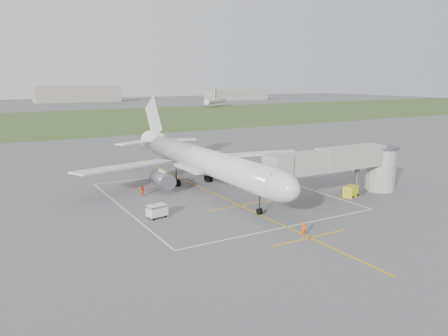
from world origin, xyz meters
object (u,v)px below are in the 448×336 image
jet_bridge (347,164)px  ramp_worker_wing (142,190)px  baggage_cart (157,211)px  airliner (203,161)px  gpu_unit (351,191)px  ramp_worker_nose (304,229)px

jet_bridge → ramp_worker_wing: 29.72m
ramp_worker_wing → baggage_cart: bearing=124.0°
jet_bridge → ramp_worker_wing: (-25.40, 14.92, -3.94)m
airliner → jet_bridge: airliner is taller
airliner → baggage_cart: size_ratio=18.14×
baggage_cart → ramp_worker_wing: 10.92m
airliner → ramp_worker_wing: bearing=176.0°
airliner → gpu_unit: bearing=-42.9°
jet_bridge → ramp_worker_nose: size_ratio=14.06×
airliner → baggage_cart: bearing=-139.1°
jet_bridge → airliner: bearing=137.8°
jet_bridge → ramp_worker_nose: bearing=-148.5°
airliner → ramp_worker_wing: (-9.68, 0.67, -3.59)m
airliner → baggage_cart: airliner is taller
gpu_unit → jet_bridge: bearing=100.4°
jet_bridge → baggage_cart: size_ratio=9.08×
ramp_worker_wing → jet_bridge: bearing=-166.2°
airliner → ramp_worker_nose: bearing=-90.7°
gpu_unit → baggage_cart: (-27.74, 4.93, 0.03)m
airliner → gpu_unit: airliner is taller
jet_bridge → ramp_worker_nose: jet_bridge is taller
gpu_unit → ramp_worker_wing: 30.19m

